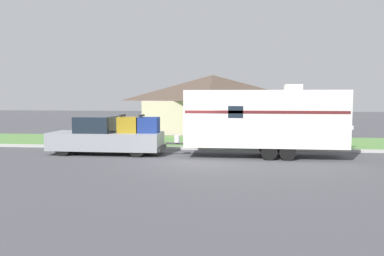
# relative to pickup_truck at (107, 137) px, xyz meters

# --- Properties ---
(ground_plane) EXTENTS (120.00, 120.00, 0.00)m
(ground_plane) POSITION_rel_pickup_truck_xyz_m (4.43, -1.64, -0.90)
(ground_plane) COLOR #47474C
(curb_strip) EXTENTS (80.00, 0.30, 0.14)m
(curb_strip) POSITION_rel_pickup_truck_xyz_m (4.43, 2.11, -0.83)
(curb_strip) COLOR #ADADA8
(curb_strip) RESTS_ON ground_plane
(lawn_strip) EXTENTS (80.00, 7.00, 0.03)m
(lawn_strip) POSITION_rel_pickup_truck_xyz_m (4.43, 5.76, -0.89)
(lawn_strip) COLOR #568442
(lawn_strip) RESTS_ON ground_plane
(house_across_street) EXTENTS (11.43, 7.80, 4.81)m
(house_across_street) POSITION_rel_pickup_truck_xyz_m (4.66, 13.33, 1.60)
(house_across_street) COLOR beige
(house_across_street) RESTS_ON ground_plane
(pickup_truck) EXTENTS (5.91, 1.95, 2.05)m
(pickup_truck) POSITION_rel_pickup_truck_xyz_m (0.00, 0.00, 0.00)
(pickup_truck) COLOR black
(pickup_truck) RESTS_ON ground_plane
(travel_trailer) EXTENTS (8.76, 2.23, 3.57)m
(travel_trailer) POSITION_rel_pickup_truck_xyz_m (7.99, -0.00, 1.01)
(travel_trailer) COLOR black
(travel_trailer) RESTS_ON ground_plane
(mailbox) EXTENTS (0.48, 0.20, 1.36)m
(mailbox) POSITION_rel_pickup_truck_xyz_m (12.91, 3.07, 0.14)
(mailbox) COLOR brown
(mailbox) RESTS_ON ground_plane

